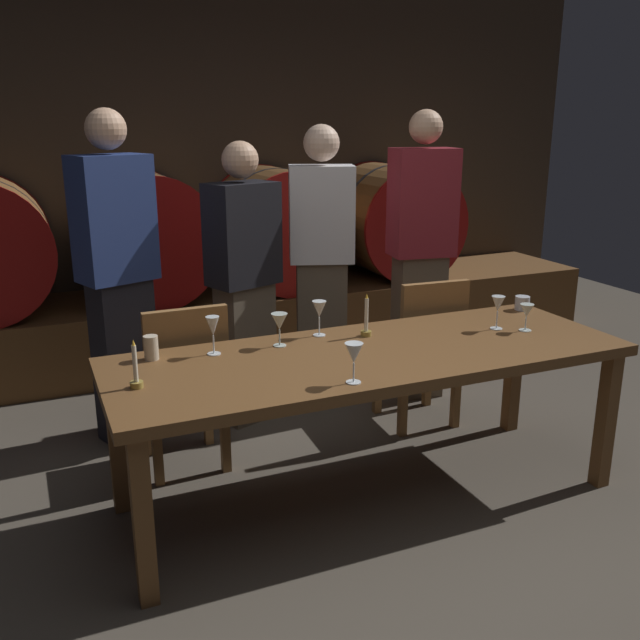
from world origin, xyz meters
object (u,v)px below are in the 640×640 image
Objects in this scene: dining_table at (371,366)px; guest_far_right at (421,255)px; wine_glass_left at (279,322)px; wine_barrel_center_left at (145,237)px; chair_left at (184,380)px; wine_glass_far_left at (213,328)px; wine_barrel_far_right at (392,221)px; guest_center_left at (244,284)px; candle_right at (366,324)px; chair_right at (424,345)px; cup_left at (151,348)px; wine_glass_center_right at (318,310)px; wine_glass_right at (498,305)px; guest_center_right at (321,265)px; candle_left at (136,375)px; wine_glass_far_right at (527,312)px; cup_right at (522,303)px; wine_barrel_center_right at (277,228)px; wine_glass_center_left at (354,354)px; guest_far_left at (118,278)px.

guest_far_right is (0.87, 1.02, 0.26)m from dining_table.
wine_barrel_center_left is at bearing 96.78° from wine_glass_left.
chair_left is 0.52m from wine_glass_far_left.
chair_left is at bearing -140.93° from wine_barrel_far_right.
guest_far_right is (1.12, -0.06, 0.09)m from guest_center_left.
wine_barrel_center_left is 2.21m from candle_right.
chair_right is (0.65, 0.60, -0.17)m from dining_table.
wine_glass_left is at bearing -4.51° from cup_left.
wine_glass_center_right is 0.89m from wine_glass_right.
candle_right is at bearing 153.63° from chair_left.
wine_glass_center_right is at bearing 7.14° from wine_glass_far_left.
guest_center_right is 10.19× the size of wine_glass_right.
guest_far_right is 2.17m from candle_left.
wine_glass_far_right is 1.72× the size of cup_right.
wine_barrel_center_right is 0.53× the size of guest_center_right.
guest_center_right is at bearing 132.69° from cup_right.
wine_glass_center_left is at bearing -40.91° from cup_left.
candle_left is 1.14m from candle_right.
wine_glass_center_right is (-0.21, 0.10, 0.07)m from candle_right.
cup_left is at bearing 163.11° from dining_table.
wine_glass_far_left is at bearing -116.82° from wine_barrel_center_right.
wine_glass_far_left is 0.28m from cup_left.
wine_glass_right is at bearing -13.14° from candle_right.
candle_left is 0.47m from wine_glass_far_left.
guest_center_left is 9.69× the size of wine_glass_right.
wine_glass_center_right is 1.02× the size of wine_glass_right.
wine_glass_far_right reaches higher than cup_left.
wine_glass_far_left is (-1.52, -0.78, -0.06)m from guest_far_right.
wine_barrel_center_left reaches higher than chair_right.
guest_center_left reaches higher than wine_barrel_center_left.
wine_barrel_far_right is 1.91m from chair_right.
chair_right is (-0.73, -1.71, -0.44)m from wine_barrel_far_right.
wine_glass_far_left is 0.69m from wine_glass_center_left.
wine_glass_left is (-0.10, -0.85, 0.02)m from guest_center_left.
wine_glass_far_right is at bearing 134.96° from guest_center_right.
guest_far_right is at bearing -165.74° from chair_left.
guest_far_left is 1.20m from guest_center_right.
wine_barrel_far_right reaches higher than chair_right.
cup_right is at bearing 24.85° from wine_glass_center_left.
chair_right is at bearing 72.38° from guest_far_right.
wine_glass_far_left reaches higher than wine_glass_left.
wine_glass_center_left is 0.90m from cup_left.
wine_glass_far_left is (-0.40, -0.84, 0.03)m from guest_center_left.
wine_barrel_far_right is at bearing 53.02° from wine_glass_center_right.
guest_far_left reaches higher than chair_right.
candle_left is at bearing 160.27° from wine_glass_center_left.
guest_far_right is 0.97m from wine_glass_right.
guest_center_left is 1.55m from wine_glass_far_right.
chair_right is at bearing 42.59° from dining_table.
candle_left is 0.97m from wine_glass_center_right.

